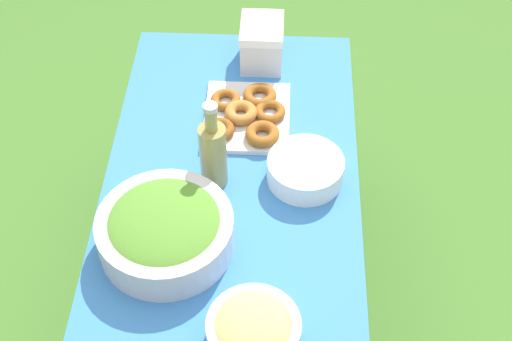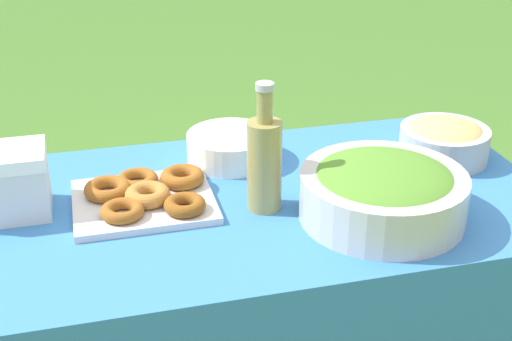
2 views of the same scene
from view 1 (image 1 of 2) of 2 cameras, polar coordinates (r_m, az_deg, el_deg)
ground_plane at (r=2.58m, az=-1.57°, el=-10.86°), size 14.00×14.00×0.00m
picnic_table at (r=2.10m, az=-1.90°, el=-2.46°), size 1.33×0.72×0.69m
salad_bowl at (r=1.84m, az=-7.27°, el=-4.73°), size 0.35×0.35×0.12m
pasta_bowl at (r=1.68m, az=-0.19°, el=-12.67°), size 0.22×0.22×0.10m
donut_platter at (r=2.17m, az=-0.69°, el=4.46°), size 0.31×0.26×0.05m
plate_stack at (r=2.00m, az=3.97°, el=0.06°), size 0.22×0.22×0.07m
olive_oil_bottle at (r=1.94m, az=-3.45°, el=1.43°), size 0.08×0.08×0.29m
cooler_box at (r=2.35m, az=0.47°, el=10.16°), size 0.17×0.14×0.15m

